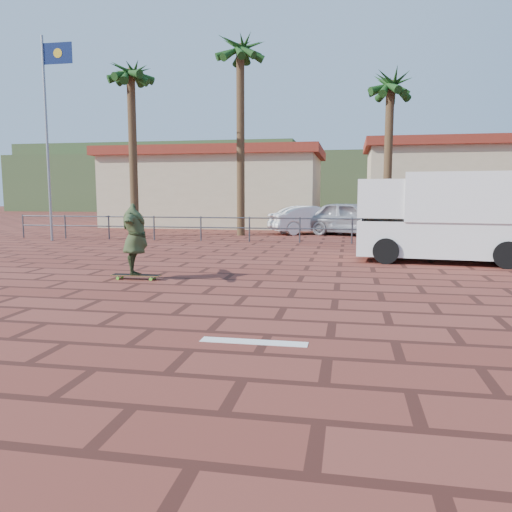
# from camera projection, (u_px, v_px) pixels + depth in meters

# --- Properties ---
(ground) EXTENTS (120.00, 120.00, 0.00)m
(ground) POSITION_uv_depth(u_px,v_px,m) (224.00, 317.00, 7.75)
(ground) COLOR brown
(ground) RESTS_ON ground
(paint_stripe) EXTENTS (1.40, 0.22, 0.01)m
(paint_stripe) POSITION_uv_depth(u_px,v_px,m) (254.00, 342.00, 6.45)
(paint_stripe) COLOR white
(paint_stripe) RESTS_ON ground
(guardrail) EXTENTS (24.06, 0.06, 1.00)m
(guardrail) POSITION_uv_depth(u_px,v_px,m) (300.00, 225.00, 19.37)
(guardrail) COLOR #47494F
(guardrail) RESTS_ON ground
(flagpole) EXTENTS (1.30, 0.10, 8.00)m
(flagpole) POSITION_uv_depth(u_px,v_px,m) (49.00, 124.00, 19.70)
(flagpole) COLOR gray
(flagpole) RESTS_ON ground
(palm_far_left) EXTENTS (2.40, 2.40, 8.25)m
(palm_far_left) POSITION_uv_depth(u_px,v_px,m) (131.00, 78.00, 21.43)
(palm_far_left) COLOR brown
(palm_far_left) RESTS_ON ground
(palm_left) EXTENTS (2.40, 2.40, 9.45)m
(palm_left) POSITION_uv_depth(u_px,v_px,m) (240.00, 55.00, 21.94)
(palm_left) COLOR brown
(palm_left) RESTS_ON ground
(palm_center) EXTENTS (2.40, 2.40, 7.75)m
(palm_center) POSITION_uv_depth(u_px,v_px,m) (390.00, 89.00, 21.44)
(palm_center) COLOR brown
(palm_center) RESTS_ON ground
(building_west) EXTENTS (12.60, 7.60, 4.50)m
(building_west) POSITION_uv_depth(u_px,v_px,m) (217.00, 187.00, 30.02)
(building_west) COLOR beige
(building_west) RESTS_ON ground
(building_east) EXTENTS (10.60, 6.60, 5.00)m
(building_east) POSITION_uv_depth(u_px,v_px,m) (455.00, 183.00, 29.39)
(building_east) COLOR beige
(building_east) RESTS_ON ground
(hill_front) EXTENTS (70.00, 18.00, 6.00)m
(hill_front) POSITION_uv_depth(u_px,v_px,m) (333.00, 184.00, 56.14)
(hill_front) COLOR #384C28
(hill_front) RESTS_ON ground
(hill_back) EXTENTS (35.00, 14.00, 8.00)m
(hill_back) POSITION_uv_depth(u_px,v_px,m) (166.00, 178.00, 65.88)
(hill_back) COLOR #384C28
(hill_back) RESTS_ON ground
(longboard) EXTENTS (1.12, 0.27, 0.11)m
(longboard) POSITION_uv_depth(u_px,v_px,m) (136.00, 275.00, 11.15)
(longboard) COLOR olive
(longboard) RESTS_ON ground
(skateboarder) EXTENTS (1.19, 2.01, 1.59)m
(skateboarder) POSITION_uv_depth(u_px,v_px,m) (135.00, 239.00, 11.05)
(skateboarder) COLOR #334022
(skateboarder) RESTS_ON longboard
(campervan) EXTENTS (4.98, 2.56, 2.48)m
(campervan) POSITION_uv_depth(u_px,v_px,m) (449.00, 215.00, 13.89)
(campervan) COLOR white
(campervan) RESTS_ON ground
(car_silver) EXTENTS (4.92, 3.18, 1.56)m
(car_silver) POSITION_uv_depth(u_px,v_px,m) (351.00, 218.00, 22.90)
(car_silver) COLOR #A2A3A9
(car_silver) RESTS_ON ground
(car_white) EXTENTS (4.21, 3.21, 1.33)m
(car_white) POSITION_uv_depth(u_px,v_px,m) (312.00, 220.00, 23.74)
(car_white) COLOR white
(car_white) RESTS_ON ground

